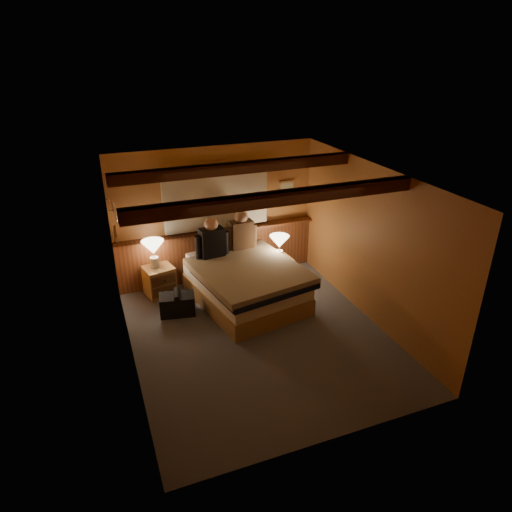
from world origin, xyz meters
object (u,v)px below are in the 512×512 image
duffel_bag (177,304)px  person_right (241,233)px  nightstand_right (279,271)px  lamp_left (153,249)px  bed (246,283)px  person_left (212,240)px  nightstand_left (160,281)px  lamp_right (279,243)px

duffel_bag → person_right: bearing=37.0°
nightstand_right → person_right: 0.97m
lamp_left → duffel_bag: size_ratio=0.81×
bed → duffel_bag: (-1.15, 0.04, -0.18)m
nightstand_right → person_left: bearing=167.9°
person_left → duffel_bag: bearing=-150.8°
nightstand_right → person_left: (-1.17, 0.15, 0.71)m
nightstand_left → person_right: size_ratio=0.78×
nightstand_right → duffel_bag: size_ratio=0.81×
lamp_left → nightstand_left: bearing=-26.0°
nightstand_left → person_left: bearing=-25.1°
nightstand_left → nightstand_right: size_ratio=1.13×
person_left → nightstand_right: bearing=-12.3°
lamp_left → duffel_bag: lamp_left is taller
nightstand_right → lamp_left: bearing=164.9°
bed → nightstand_left: (-1.29, 0.76, -0.09)m
nightstand_left → duffel_bag: size_ratio=0.91×
lamp_right → person_left: person_left is taller
nightstand_left → nightstand_right: 2.09m
nightstand_left → duffel_bag: bearing=-90.7°
lamp_right → duffel_bag: 2.03m
nightstand_left → lamp_left: size_ratio=1.13×
lamp_left → duffel_bag: bearing=-75.5°
nightstand_right → lamp_left: 2.23m
bed → lamp_right: size_ratio=4.93×
bed → person_right: person_right is taller
duffel_bag → bed: bearing=8.1°
nightstand_right → nightstand_left: bearing=165.3°
bed → nightstand_right: (0.77, 0.41, -0.11)m
bed → nightstand_left: size_ratio=4.04×
person_left → duffel_bag: size_ratio=1.19×
lamp_left → person_right: person_right is taller
nightstand_right → person_right: size_ratio=0.69×
nightstand_left → lamp_left: bearing=142.0°
bed → lamp_right: (0.76, 0.38, 0.45)m
lamp_left → person_left: (0.94, -0.23, 0.10)m
bed → duffel_bag: bearing=167.8°
nightstand_left → duffel_bag: nightstand_left is taller
bed → duffel_bag: 1.16m
nightstand_left → person_right: bearing=-14.0°
nightstand_right → person_right: person_right is taller
nightstand_left → lamp_left: (-0.05, 0.02, 0.60)m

